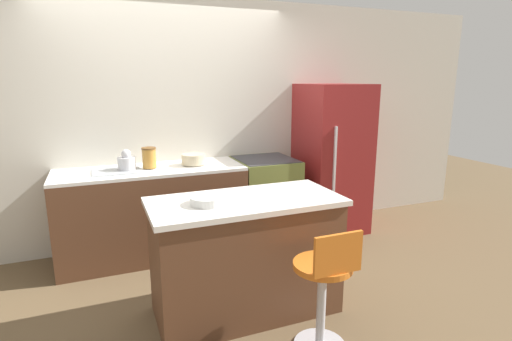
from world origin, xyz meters
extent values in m
plane|color=brown|center=(0.00, 0.00, 0.00)|extent=(14.00, 14.00, 0.00)
cube|color=beige|center=(0.00, 0.70, 1.30)|extent=(8.00, 0.06, 2.60)
cube|color=brown|center=(-0.27, 0.34, 0.44)|extent=(1.81, 0.65, 0.88)
cube|color=white|center=(-0.27, 0.34, 0.89)|extent=(1.81, 0.65, 0.03)
cube|color=#9EA3A8|center=(-0.59, 0.34, 0.91)|extent=(0.44, 0.36, 0.01)
cube|color=brown|center=(0.24, -0.95, 0.43)|extent=(1.36, 0.63, 0.87)
cube|color=white|center=(0.24, -0.95, 0.89)|extent=(1.42, 0.67, 0.04)
cube|color=olive|center=(0.96, 0.34, 0.45)|extent=(0.63, 0.65, 0.91)
cube|color=black|center=(0.96, 0.01, 0.32)|extent=(0.44, 0.01, 0.32)
cube|color=#333338|center=(0.96, 0.34, 0.91)|extent=(0.60, 0.61, 0.01)
cube|color=maroon|center=(1.79, 0.31, 0.86)|extent=(0.71, 0.70, 1.71)
cube|color=silver|center=(1.59, -0.05, 0.90)|extent=(0.02, 0.02, 0.77)
cylinder|color=#B7B7BC|center=(0.54, -1.56, 0.29)|extent=(0.06, 0.06, 0.58)
cylinder|color=orange|center=(0.54, -1.56, 0.60)|extent=(0.39, 0.39, 0.04)
cube|color=orange|center=(0.54, -1.72, 0.75)|extent=(0.33, 0.02, 0.26)
cylinder|color=silver|center=(-0.49, 0.35, 0.98)|extent=(0.17, 0.17, 0.12)
sphere|color=silver|center=(-0.49, 0.35, 1.07)|extent=(0.09, 0.09, 0.09)
cylinder|color=#C1B28E|center=(0.16, 0.35, 0.97)|extent=(0.24, 0.24, 0.10)
cylinder|color=#B77F33|center=(-0.28, 0.35, 1.01)|extent=(0.13, 0.13, 0.18)
cylinder|color=brown|center=(-0.28, 0.35, 1.11)|extent=(0.14, 0.14, 0.02)
cylinder|color=white|center=(-0.04, -0.97, 0.94)|extent=(0.26, 0.26, 0.06)
camera|label=1|loc=(-0.74, -3.58, 1.77)|focal=28.00mm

